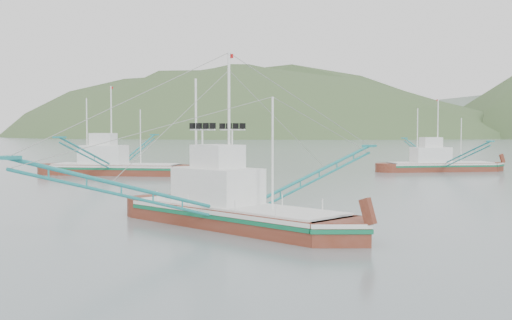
% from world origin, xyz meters
% --- Properties ---
extents(ground, '(1200.00, 1200.00, 0.00)m').
position_xyz_m(ground, '(0.00, 0.00, 0.00)').
color(ground, slate).
rests_on(ground, ground).
extents(main_boat, '(13.72, 23.30, 9.75)m').
position_xyz_m(main_boat, '(1.42, 0.18, 1.94)').
color(main_boat, '#602414').
rests_on(main_boat, ground).
extents(bg_boat_left, '(14.98, 25.70, 10.61)m').
position_xyz_m(bg_boat_left, '(-27.76, 28.35, 1.97)').
color(bg_boat_left, '#602414').
rests_on(bg_boat_left, ground).
extents(bg_boat_far, '(16.52, 20.99, 9.40)m').
position_xyz_m(bg_boat_far, '(4.02, 49.75, 1.99)').
color(bg_boat_far, '#602414').
rests_on(bg_boat_far, ground).
extents(headland_left, '(448.00, 308.00, 210.00)m').
position_xyz_m(headland_left, '(-180.00, 360.00, 0.00)').
color(headland_left, '#3A542B').
rests_on(headland_left, ground).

